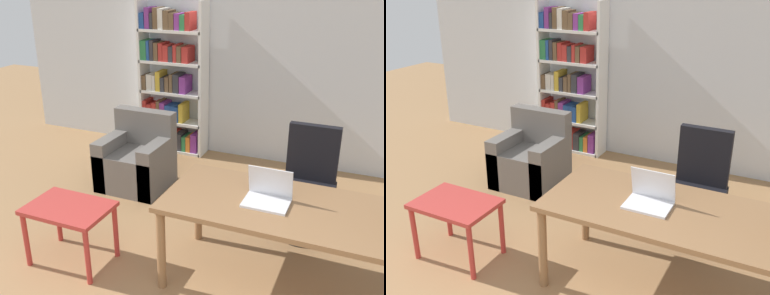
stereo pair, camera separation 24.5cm
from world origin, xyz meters
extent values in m
cube|color=silver|center=(0.00, 4.53, 1.35)|extent=(8.00, 0.06, 2.70)
cube|color=olive|center=(0.41, 2.06, 0.71)|extent=(1.87, 0.86, 0.04)
cylinder|color=olive|center=(-0.46, 1.69, 0.34)|extent=(0.07, 0.07, 0.69)
cylinder|color=olive|center=(-0.46, 2.43, 0.34)|extent=(0.07, 0.07, 0.69)
cube|color=silver|center=(0.25, 2.02, 0.74)|extent=(0.33, 0.25, 0.02)
cube|color=silver|center=(0.25, 2.12, 0.87)|extent=(0.33, 0.07, 0.24)
cube|color=#19233D|center=(0.25, 2.12, 0.87)|extent=(0.30, 0.06, 0.21)
cylinder|color=black|center=(0.41, 2.89, 0.02)|extent=(0.49, 0.49, 0.04)
cylinder|color=#262626|center=(0.41, 2.89, 0.21)|extent=(0.06, 0.06, 0.34)
cube|color=black|center=(0.41, 2.89, 0.43)|extent=(0.49, 0.49, 0.10)
cube|color=black|center=(0.41, 3.10, 0.75)|extent=(0.47, 0.08, 0.54)
cube|color=#B2332D|center=(-1.31, 1.70, 0.51)|extent=(0.68, 0.48, 0.04)
cylinder|color=#B2332D|center=(-1.62, 1.49, 0.25)|extent=(0.04, 0.04, 0.49)
cylinder|color=#B2332D|center=(-1.01, 1.49, 0.25)|extent=(0.04, 0.04, 0.49)
cylinder|color=#B2332D|center=(-1.62, 1.90, 0.25)|extent=(0.04, 0.04, 0.49)
cylinder|color=#B2332D|center=(-1.01, 1.90, 0.25)|extent=(0.04, 0.04, 0.49)
cube|color=#66605B|center=(-1.53, 3.15, 0.22)|extent=(0.73, 0.67, 0.44)
cube|color=#66605B|center=(-1.53, 3.41, 0.64)|extent=(0.73, 0.16, 0.40)
cube|color=#66605B|center=(-1.82, 3.15, 0.29)|extent=(0.16, 0.67, 0.58)
cube|color=#66605B|center=(-1.25, 3.15, 0.29)|extent=(0.16, 0.67, 0.58)
cube|color=white|center=(-2.05, 4.34, 1.00)|extent=(0.04, 0.28, 1.99)
cube|color=white|center=(-1.19, 4.34, 1.00)|extent=(0.04, 0.28, 1.99)
cube|color=white|center=(-1.62, 4.34, 0.02)|extent=(0.86, 0.28, 0.04)
cube|color=silver|center=(-2.00, 4.34, 0.16)|extent=(0.05, 0.24, 0.24)
cube|color=gold|center=(-1.94, 4.34, 0.14)|extent=(0.06, 0.24, 0.22)
cube|color=#234C99|center=(-1.88, 4.34, 0.14)|extent=(0.05, 0.24, 0.21)
cube|color=orange|center=(-1.80, 4.34, 0.16)|extent=(0.08, 0.24, 0.25)
cube|color=silver|center=(-1.72, 4.34, 0.14)|extent=(0.06, 0.24, 0.20)
cube|color=#B72D28|center=(-1.64, 4.34, 0.16)|extent=(0.08, 0.24, 0.24)
cube|color=#B72D28|center=(-1.57, 4.34, 0.16)|extent=(0.04, 0.24, 0.25)
cube|color=#333338|center=(-1.50, 4.34, 0.15)|extent=(0.09, 0.24, 0.23)
cube|color=#2D7F47|center=(-1.42, 4.34, 0.14)|extent=(0.06, 0.24, 0.20)
cube|color=orange|center=(-1.36, 4.34, 0.14)|extent=(0.06, 0.24, 0.21)
cube|color=#7F338C|center=(-1.28, 4.34, 0.16)|extent=(0.08, 0.24, 0.25)
cube|color=white|center=(-1.62, 4.34, 0.42)|extent=(0.86, 0.28, 0.04)
cube|color=#B72D28|center=(-2.00, 4.34, 0.56)|extent=(0.05, 0.24, 0.25)
cube|color=#B72D28|center=(-1.93, 4.34, 0.53)|extent=(0.07, 0.24, 0.20)
cube|color=#B72D28|center=(-1.86, 4.34, 0.55)|extent=(0.06, 0.24, 0.23)
cube|color=brown|center=(-1.80, 4.34, 0.56)|extent=(0.05, 0.24, 0.26)
cube|color=#7F338C|center=(-1.74, 4.34, 0.56)|extent=(0.07, 0.24, 0.24)
cube|color=#234C99|center=(-1.66, 4.34, 0.54)|extent=(0.08, 0.24, 0.21)
cube|color=#234C99|center=(-1.59, 4.34, 0.54)|extent=(0.05, 0.24, 0.21)
cube|color=#234C99|center=(-1.53, 4.34, 0.54)|extent=(0.05, 0.24, 0.20)
cube|color=gold|center=(-1.46, 4.34, 0.56)|extent=(0.06, 0.24, 0.25)
cube|color=white|center=(-1.62, 4.34, 0.82)|extent=(0.86, 0.28, 0.04)
cube|color=brown|center=(-2.00, 4.34, 0.93)|extent=(0.06, 0.24, 0.19)
cube|color=silver|center=(-1.92, 4.34, 0.94)|extent=(0.08, 0.24, 0.21)
cube|color=silver|center=(-1.85, 4.34, 0.94)|extent=(0.05, 0.24, 0.20)
cube|color=gold|center=(-1.79, 4.34, 0.96)|extent=(0.06, 0.24, 0.26)
cube|color=#333338|center=(-1.73, 4.34, 0.93)|extent=(0.06, 0.24, 0.19)
cube|color=brown|center=(-1.66, 4.34, 0.93)|extent=(0.06, 0.24, 0.20)
cube|color=brown|center=(-1.60, 4.34, 0.95)|extent=(0.04, 0.24, 0.24)
cube|color=#333338|center=(-1.53, 4.34, 0.95)|extent=(0.08, 0.24, 0.24)
cube|color=#7F338C|center=(-1.44, 4.34, 0.94)|extent=(0.09, 0.24, 0.22)
cube|color=white|center=(-1.62, 4.34, 1.21)|extent=(0.86, 0.28, 0.04)
cube|color=#2D7F47|center=(-1.99, 4.34, 1.36)|extent=(0.09, 0.24, 0.25)
cube|color=#234C99|center=(-1.92, 4.34, 1.36)|extent=(0.04, 0.24, 0.25)
cube|color=#333338|center=(-1.87, 4.34, 1.36)|extent=(0.05, 0.24, 0.26)
cube|color=brown|center=(-1.81, 4.34, 1.35)|extent=(0.06, 0.24, 0.23)
cube|color=#B72D28|center=(-1.74, 4.34, 1.35)|extent=(0.06, 0.24, 0.23)
cube|color=#B72D28|center=(-1.67, 4.34, 1.34)|extent=(0.08, 0.24, 0.21)
cube|color=#333338|center=(-1.60, 4.34, 1.33)|extent=(0.06, 0.24, 0.19)
cube|color=#B72D28|center=(-1.54, 4.34, 1.34)|extent=(0.05, 0.24, 0.22)
cube|color=brown|center=(-1.48, 4.34, 1.33)|extent=(0.06, 0.24, 0.20)
cube|color=#B72D28|center=(-1.40, 4.34, 1.33)|extent=(0.08, 0.24, 0.20)
cube|color=white|center=(-1.62, 4.34, 1.61)|extent=(0.86, 0.28, 0.04)
cube|color=#234C99|center=(-2.00, 4.34, 1.73)|extent=(0.07, 0.24, 0.19)
cube|color=#7F338C|center=(-1.92, 4.34, 1.76)|extent=(0.07, 0.24, 0.26)
cube|color=#333338|center=(-1.86, 4.34, 1.73)|extent=(0.04, 0.24, 0.20)
cube|color=brown|center=(-1.80, 4.34, 1.76)|extent=(0.07, 0.24, 0.26)
cube|color=silver|center=(-1.73, 4.34, 1.76)|extent=(0.07, 0.24, 0.25)
cube|color=brown|center=(-1.65, 4.34, 1.75)|extent=(0.07, 0.24, 0.23)
cube|color=brown|center=(-1.58, 4.34, 1.73)|extent=(0.07, 0.24, 0.20)
cube|color=#7F338C|center=(-1.50, 4.34, 1.73)|extent=(0.07, 0.24, 0.20)
cube|color=#2D7F47|center=(-1.43, 4.34, 1.72)|extent=(0.07, 0.24, 0.19)
cube|color=#B72D28|center=(-1.36, 4.34, 1.74)|extent=(0.06, 0.24, 0.22)
camera|label=1|loc=(0.90, -0.87, 2.35)|focal=42.00mm
camera|label=2|loc=(1.13, -0.77, 2.35)|focal=42.00mm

